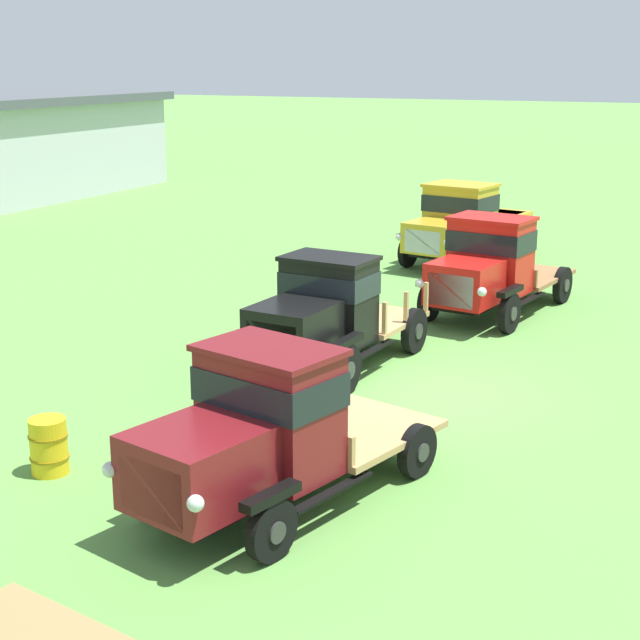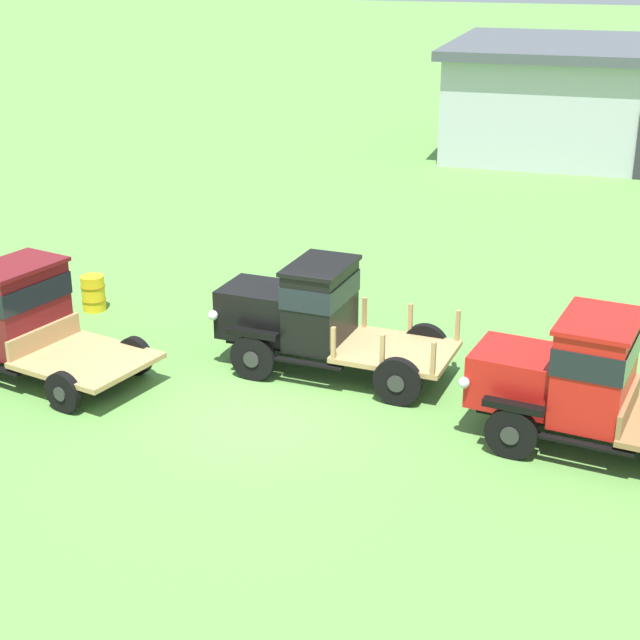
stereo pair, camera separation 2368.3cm
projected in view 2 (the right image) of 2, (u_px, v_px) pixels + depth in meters
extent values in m
plane|color=#5B9342|center=(264.00, 412.00, 17.82)|extent=(240.00, 240.00, 0.00)
cylinder|color=black|center=(24.00, 325.00, 20.75)|extent=(0.79, 0.36, 0.77)
cylinder|color=#2D2D2D|center=(27.00, 324.00, 20.83)|extent=(0.27, 0.10, 0.27)
cylinder|color=black|center=(63.00, 392.00, 17.70)|extent=(0.79, 0.36, 0.77)
cylinder|color=#2D2D2D|center=(59.00, 394.00, 17.63)|extent=(0.27, 0.10, 0.27)
cylinder|color=black|center=(135.00, 356.00, 19.25)|extent=(0.79, 0.36, 0.77)
cylinder|color=#2D2D2D|center=(139.00, 354.00, 19.33)|extent=(0.27, 0.10, 0.27)
cube|color=black|center=(38.00, 351.00, 19.25)|extent=(4.62, 2.16, 0.12)
cube|color=black|center=(22.00, 306.00, 20.59)|extent=(0.91, 0.42, 0.12)
cube|color=maroon|center=(20.00, 307.00, 19.11)|extent=(1.48, 1.93, 1.61)
cube|color=black|center=(18.00, 289.00, 18.98)|extent=(1.54, 1.98, 0.45)
cube|color=maroon|center=(15.00, 266.00, 18.80)|extent=(1.61, 2.03, 0.08)
cube|color=black|center=(64.00, 334.00, 20.14)|extent=(1.52, 0.52, 0.05)
cube|color=tan|center=(87.00, 360.00, 18.57)|extent=(2.69, 2.48, 0.10)
cube|color=tan|center=(44.00, 338.00, 19.02)|extent=(0.54, 1.81, 0.44)
cylinder|color=black|center=(253.00, 358.00, 18.98)|extent=(0.93, 0.26, 0.92)
cylinder|color=#2D2D2D|center=(251.00, 360.00, 18.89)|extent=(0.32, 0.06, 0.32)
cylinder|color=black|center=(291.00, 326.00, 20.54)|extent=(0.93, 0.26, 0.92)
cylinder|color=#2D2D2D|center=(293.00, 324.00, 20.63)|extent=(0.32, 0.06, 0.32)
cylinder|color=black|center=(397.00, 382.00, 17.95)|extent=(0.93, 0.26, 0.92)
cylinder|color=#2D2D2D|center=(396.00, 384.00, 17.86)|extent=(0.32, 0.06, 0.32)
cylinder|color=black|center=(425.00, 346.00, 19.52)|extent=(0.93, 0.26, 0.92)
cylinder|color=#2D2D2D|center=(427.00, 344.00, 19.61)|extent=(0.32, 0.06, 0.32)
cube|color=black|center=(335.00, 347.00, 19.26)|extent=(4.37, 1.38, 0.12)
cube|color=black|center=(262.00, 310.00, 19.61)|extent=(1.63, 1.40, 0.98)
cube|color=silver|center=(229.00, 308.00, 19.88)|extent=(0.15, 1.00, 0.74)
sphere|color=silver|center=(213.00, 315.00, 19.27)|extent=(0.20, 0.20, 0.20)
sphere|color=silver|center=(244.00, 293.00, 20.45)|extent=(0.20, 0.20, 0.20)
cube|color=black|center=(253.00, 333.00, 18.79)|extent=(1.07, 0.29, 0.12)
cube|color=black|center=(291.00, 303.00, 20.36)|extent=(1.07, 0.29, 0.12)
cube|color=black|center=(320.00, 305.00, 19.06)|extent=(1.15, 1.68, 1.54)
cube|color=black|center=(320.00, 288.00, 18.94)|extent=(1.19, 1.72, 0.43)
cube|color=black|center=(320.00, 266.00, 18.77)|extent=(1.25, 1.76, 0.08)
cube|color=black|center=(308.00, 363.00, 18.57)|extent=(1.42, 0.27, 0.05)
cube|color=black|center=(341.00, 331.00, 20.11)|extent=(1.42, 0.27, 0.05)
cube|color=tan|center=(396.00, 351.00, 18.78)|extent=(2.30, 2.00, 0.10)
cube|color=tan|center=(333.00, 343.00, 18.24)|extent=(0.09, 0.09, 0.62)
cube|color=tan|center=(365.00, 312.00, 19.73)|extent=(0.09, 0.09, 0.62)
cube|color=tan|center=(382.00, 350.00, 17.90)|extent=(0.09, 0.09, 0.62)
cube|color=tan|center=(410.00, 319.00, 19.39)|extent=(0.09, 0.09, 0.62)
cube|color=tan|center=(433.00, 358.00, 17.56)|extent=(0.09, 0.09, 0.62)
cube|color=tan|center=(458.00, 325.00, 19.05)|extent=(0.09, 0.09, 0.62)
cylinder|color=black|center=(511.00, 433.00, 16.12)|extent=(0.90, 0.32, 0.89)
cylinder|color=#2D2D2D|center=(510.00, 436.00, 16.04)|extent=(0.31, 0.08, 0.31)
cylinder|color=black|center=(540.00, 388.00, 17.74)|extent=(0.90, 0.32, 0.89)
cylinder|color=#2D2D2D|center=(542.00, 386.00, 17.82)|extent=(0.31, 0.08, 0.31)
cube|color=black|center=(621.00, 424.00, 16.25)|extent=(4.78, 1.78, 0.12)
cube|color=red|center=(517.00, 376.00, 16.80)|extent=(1.66, 1.56, 0.92)
cube|color=silver|center=(477.00, 371.00, 17.10)|extent=(0.23, 1.06, 0.69)
sphere|color=silver|center=(464.00, 383.00, 16.48)|extent=(0.20, 0.20, 0.20)
sphere|color=silver|center=(489.00, 352.00, 17.68)|extent=(0.20, 0.20, 0.20)
cube|color=black|center=(514.00, 406.00, 15.94)|extent=(1.04, 0.36, 0.12)
cube|color=black|center=(543.00, 363.00, 17.56)|extent=(1.04, 0.36, 0.12)
cube|color=red|center=(595.00, 370.00, 16.14)|extent=(1.37, 1.85, 1.65)
cube|color=black|center=(597.00, 349.00, 16.00)|extent=(1.42, 1.89, 0.46)
cube|color=red|center=(601.00, 321.00, 15.82)|extent=(1.49, 1.94, 0.08)
cube|color=black|center=(584.00, 445.00, 15.64)|extent=(1.57, 0.38, 0.05)
cube|color=black|center=(607.00, 398.00, 17.21)|extent=(1.57, 0.38, 0.05)
cube|color=olive|center=(629.00, 407.00, 16.10)|extent=(0.37, 1.82, 0.44)
cylinder|color=gold|center=(93.00, 293.00, 22.56)|extent=(0.53, 0.53, 0.82)
cylinder|color=#896E0F|center=(93.00, 286.00, 22.50)|extent=(0.56, 0.56, 0.03)
cylinder|color=#896E0F|center=(94.00, 300.00, 22.62)|extent=(0.56, 0.56, 0.03)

